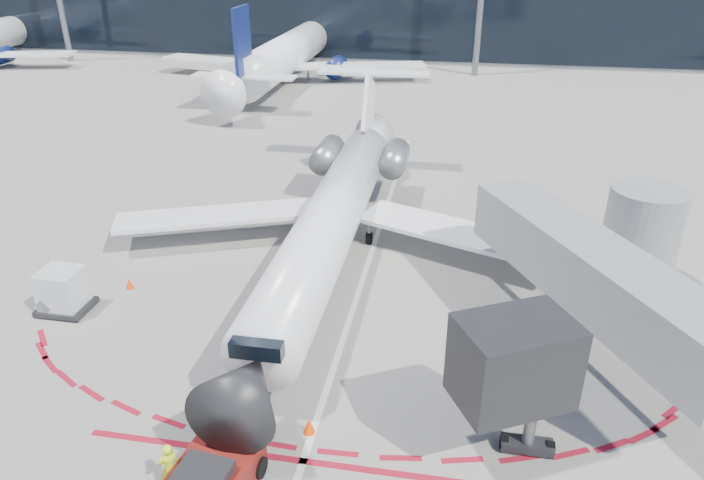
# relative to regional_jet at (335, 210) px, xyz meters

# --- Properties ---
(ground) EXTENTS (260.00, 260.00, 0.00)m
(ground) POSITION_rel_regional_jet_xyz_m (1.76, -2.32, -2.36)
(ground) COLOR slate
(ground) RESTS_ON ground
(apron_centerline) EXTENTS (0.25, 40.00, 0.01)m
(apron_centerline) POSITION_rel_regional_jet_xyz_m (1.76, -0.32, -2.36)
(apron_centerline) COLOR silver
(apron_centerline) RESTS_ON ground
(apron_stop_bar) EXTENTS (14.00, 0.25, 0.01)m
(apron_stop_bar) POSITION_rel_regional_jet_xyz_m (1.76, -13.82, -2.36)
(apron_stop_bar) COLOR maroon
(apron_stop_bar) RESTS_ON ground
(jet_bridge) EXTENTS (10.03, 15.20, 4.90)m
(jet_bridge) POSITION_rel_regional_jet_xyz_m (11.56, -5.33, 0.64)
(jet_bridge) COLOR gray
(jet_bridge) RESTS_ON ground
(regional_jet) EXTENTS (22.92, 28.26, 7.08)m
(regional_jet) POSITION_rel_regional_jet_xyz_m (0.00, 0.00, 0.00)
(regional_jet) COLOR white
(regional_jet) RESTS_ON ground
(ramp_worker) EXTENTS (0.72, 0.69, 1.67)m
(ramp_worker) POSITION_rel_regional_jet_xyz_m (-1.70, -15.49, -1.53)
(ramp_worker) COLOR #DFFF1A
(ramp_worker) RESTS_ON ground
(uld_container) EXTENTS (2.05, 1.75, 1.92)m
(uld_container) POSITION_rel_regional_jet_xyz_m (-10.26, -7.31, -1.41)
(uld_container) COLOR black
(uld_container) RESTS_ON ground
(safety_cone_left) EXTENTS (0.36, 0.36, 0.49)m
(safety_cone_left) POSITION_rel_regional_jet_xyz_m (-8.51, -5.11, -2.12)
(safety_cone_left) COLOR #FE3D05
(safety_cone_left) RESTS_ON ground
(safety_cone_right) EXTENTS (0.40, 0.40, 0.55)m
(safety_cone_right) POSITION_rel_regional_jet_xyz_m (1.66, -12.59, -2.09)
(safety_cone_right) COLOR #FE3D05
(safety_cone_right) RESTS_ON ground
(bg_airliner_1) EXTENTS (34.72, 36.76, 11.23)m
(bg_airliner_1) POSITION_rel_regional_jet_xyz_m (-13.26, 40.31, 3.25)
(bg_airliner_1) COLOR white
(bg_airliner_1) RESTS_ON ground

